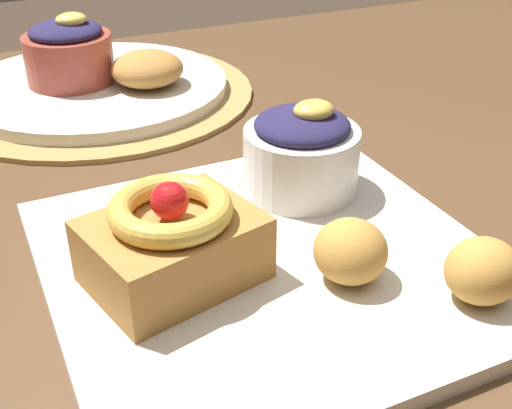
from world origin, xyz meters
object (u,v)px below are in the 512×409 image
object	(u,v)px
fritter_front	(350,251)
back_pastry	(147,69)
back_plate	(96,86)
berry_ramekin	(301,152)
cake_slice	(173,241)
back_ramekin	(68,52)
front_plate	(269,264)
fritter_middle	(483,271)

from	to	relation	value
fritter_front	back_pastry	size ratio (longest dim) A/B	0.62
fritter_front	back_plate	bearing A→B (deg)	98.63
berry_ramekin	fritter_front	bearing A→B (deg)	-103.40
cake_slice	back_ramekin	bearing A→B (deg)	87.93
front_plate	cake_slice	world-z (taller)	cake_slice
cake_slice	fritter_middle	size ratio (longest dim) A/B	2.53
front_plate	back_pastry	world-z (taller)	back_pastry
fritter_middle	fritter_front	bearing A→B (deg)	140.15
front_plate	back_pastry	xyz separation A→B (m)	(0.02, 0.32, 0.03)
front_plate	berry_ramekin	distance (m)	0.10
back_pastry	back_plate	bearing A→B (deg)	141.63
cake_slice	back_ramekin	size ratio (longest dim) A/B	1.27
fritter_front	back_pastry	xyz separation A→B (m)	(-0.01, 0.36, 0.00)
berry_ramekin	back_pastry	bearing A→B (deg)	99.12
back_pastry	fritter_middle	bearing A→B (deg)	-80.02
fritter_middle	back_plate	distance (m)	0.47
front_plate	back_plate	distance (m)	0.36
berry_ramekin	back_ramekin	world-z (taller)	back_ramekin
back_pastry	berry_ramekin	bearing A→B (deg)	-80.88
berry_ramekin	fritter_front	distance (m)	0.11
back_ramekin	cake_slice	bearing A→B (deg)	-92.07
fritter_middle	back_plate	xyz separation A→B (m)	(-0.12, 0.45, -0.02)
back_ramekin	back_pastry	distance (m)	0.08
front_plate	fritter_middle	size ratio (longest dim) A/B	6.16
cake_slice	back_pastry	xyz separation A→B (m)	(0.08, 0.32, -0.00)
back_pastry	front_plate	bearing A→B (deg)	-93.44
front_plate	back_ramekin	size ratio (longest dim) A/B	3.08
berry_ramekin	back_ramekin	size ratio (longest dim) A/B	0.96
back_ramekin	back_pastry	world-z (taller)	back_ramekin
fritter_middle	back_plate	size ratio (longest dim) A/B	0.16
cake_slice	back_pastry	size ratio (longest dim) A/B	1.54
berry_ramekin	fritter_middle	size ratio (longest dim) A/B	1.91
cake_slice	fritter_front	distance (m)	0.11
back_plate	cake_slice	bearing A→B (deg)	-95.61
fritter_front	back_pastry	bearing A→B (deg)	92.25
cake_slice	back_pastry	bearing A→B (deg)	75.66
back_plate	back_ramekin	world-z (taller)	back_ramekin
fritter_front	fritter_middle	size ratio (longest dim) A/B	1.01
front_plate	cake_slice	bearing A→B (deg)	176.82
fritter_middle	berry_ramekin	bearing A→B (deg)	101.35
cake_slice	back_ramekin	xyz separation A→B (m)	(0.01, 0.36, 0.01)
fritter_front	fritter_middle	bearing A→B (deg)	-39.85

